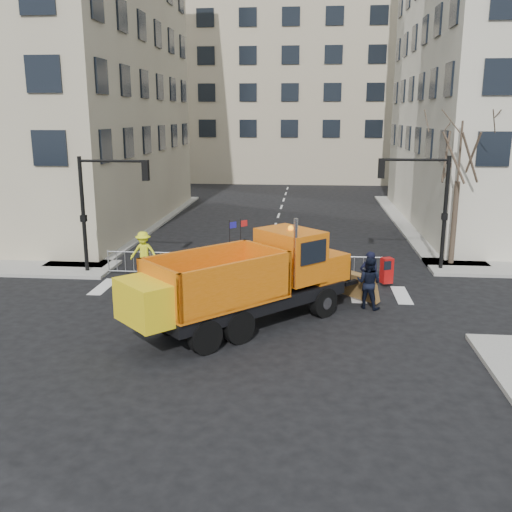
# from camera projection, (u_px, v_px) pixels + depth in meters

# --- Properties ---
(ground) EXTENTS (120.00, 120.00, 0.00)m
(ground) POSITION_uv_depth(u_px,v_px,m) (237.00, 341.00, 18.61)
(ground) COLOR black
(ground) RESTS_ON ground
(sidewalk_back) EXTENTS (64.00, 5.00, 0.15)m
(sidewalk_back) POSITION_uv_depth(u_px,v_px,m) (260.00, 270.00, 26.80)
(sidewalk_back) COLOR gray
(sidewalk_back) RESTS_ON ground
(building_far) EXTENTS (30.00, 18.00, 24.00)m
(building_far) POSITION_uv_depth(u_px,v_px,m) (293.00, 72.00, 65.95)
(building_far) COLOR #B8AA8D
(building_far) RESTS_ON ground
(traffic_light_left) EXTENTS (0.18, 0.18, 5.40)m
(traffic_light_left) POSITION_uv_depth(u_px,v_px,m) (83.00, 216.00, 25.94)
(traffic_light_left) COLOR black
(traffic_light_left) RESTS_ON ground
(traffic_light_right) EXTENTS (0.18, 0.18, 5.40)m
(traffic_light_right) POSITION_uv_depth(u_px,v_px,m) (445.00, 215.00, 26.35)
(traffic_light_right) COLOR black
(traffic_light_right) RESTS_ON ground
(crowd_barriers) EXTENTS (12.60, 0.60, 1.10)m
(crowd_barriers) POSITION_uv_depth(u_px,v_px,m) (242.00, 265.00, 25.89)
(crowd_barriers) COLOR #9EA0A5
(crowd_barriers) RESTS_ON ground
(street_tree) EXTENTS (3.00, 3.00, 7.50)m
(street_tree) POSITION_uv_depth(u_px,v_px,m) (457.00, 189.00, 27.00)
(street_tree) COLOR #382B21
(street_tree) RESTS_ON ground
(plow_truck) EXTENTS (8.79, 8.79, 3.81)m
(plow_truck) POSITION_uv_depth(u_px,v_px,m) (244.00, 280.00, 19.51)
(plow_truck) COLOR black
(plow_truck) RESTS_ON ground
(cop_a) EXTENTS (0.78, 0.55, 2.05)m
(cop_a) POSITION_uv_depth(u_px,v_px,m) (369.00, 277.00, 22.32)
(cop_a) COLOR black
(cop_a) RESTS_ON ground
(cop_b) EXTENTS (1.20, 1.10, 1.99)m
(cop_b) POSITION_uv_depth(u_px,v_px,m) (369.00, 283.00, 21.59)
(cop_b) COLOR black
(cop_b) RESTS_ON ground
(cop_c) EXTENTS (1.11, 1.15, 1.93)m
(cop_c) POSITION_uv_depth(u_px,v_px,m) (324.00, 274.00, 22.98)
(cop_c) COLOR black
(cop_c) RESTS_ON ground
(worker) EXTENTS (1.24, 0.72, 1.91)m
(worker) POSITION_uv_depth(u_px,v_px,m) (144.00, 252.00, 25.94)
(worker) COLOR yellow
(worker) RESTS_ON sidewalk_back
(newspaper_box) EXTENTS (0.57, 0.54, 1.10)m
(newspaper_box) POSITION_uv_depth(u_px,v_px,m) (387.00, 270.00, 24.44)
(newspaper_box) COLOR #9F0C0C
(newspaper_box) RESTS_ON sidewalk_back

